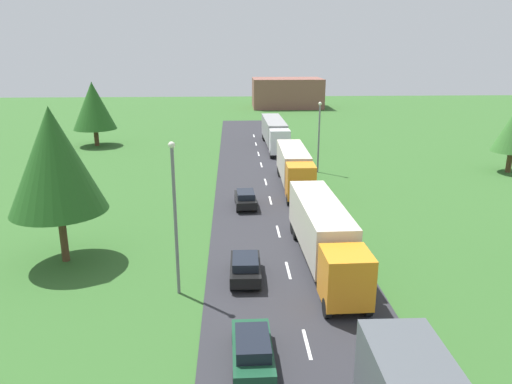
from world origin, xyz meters
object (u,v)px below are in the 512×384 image
(truck_second, at_px, (324,233))
(lamppost_second, at_px, (175,212))
(car_third, at_px, (252,349))
(tree_maple, at_px, (54,160))
(truck_fourth, at_px, (275,132))
(car_fifth, at_px, (246,199))
(car_fourth, at_px, (245,267))
(lamppost_third, at_px, (319,133))
(tree_oak, at_px, (93,106))
(distant_building, at_px, (287,93))
(truck_third, at_px, (294,166))

(truck_second, bearing_deg, lamppost_second, -159.73)
(car_third, xyz_separation_m, tree_maple, (-11.59, 11.37, 5.85))
(truck_fourth, xyz_separation_m, car_fifth, (-4.68, -25.51, -1.37))
(truck_fourth, xyz_separation_m, tree_maple, (-16.59, -35.70, 4.47))
(car_fourth, distance_m, lamppost_third, 27.05)
(car_fourth, relative_size, lamppost_third, 0.52)
(truck_fourth, xyz_separation_m, lamppost_third, (3.59, -13.62, 2.11))
(car_third, distance_m, tree_maple, 17.26)
(car_fourth, bearing_deg, tree_oak, 115.05)
(truck_fourth, height_order, distant_building, distant_building)
(tree_maple, bearing_deg, lamppost_third, 47.59)
(truck_third, distance_m, truck_fourth, 19.54)
(truck_third, height_order, distant_building, distant_building)
(lamppost_second, xyz_separation_m, distant_building, (15.53, 85.64, -1.58))
(truck_second, distance_m, car_fifth, 12.60)
(car_fifth, distance_m, tree_oak, 34.86)
(lamppost_third, bearing_deg, truck_third, -119.61)
(distant_building, bearing_deg, tree_maple, -106.04)
(truck_third, bearing_deg, car_third, -100.73)
(car_fifth, bearing_deg, truck_fourth, 79.61)
(truck_second, xyz_separation_m, car_fifth, (-4.53, 11.68, -1.37))
(truck_fourth, xyz_separation_m, distant_building, (6.68, 45.23, 1.03))
(lamppost_second, xyz_separation_m, tree_maple, (-7.73, 4.71, 1.86))
(car_third, xyz_separation_m, car_fourth, (-0.08, 8.06, 0.02))
(lamppost_second, bearing_deg, car_fifth, 74.35)
(truck_third, height_order, car_fourth, truck_third)
(tree_oak, bearing_deg, truck_fourth, -6.33)
(car_third, height_order, distant_building, distant_building)
(tree_oak, height_order, distant_building, tree_oak)
(car_fifth, bearing_deg, lamppost_third, 55.20)
(car_fifth, relative_size, distant_building, 0.26)
(lamppost_third, height_order, distant_building, lamppost_third)
(car_fifth, bearing_deg, car_fourth, -91.67)
(truck_third, xyz_separation_m, car_fourth, (-5.30, -19.46, -1.31))
(car_fourth, relative_size, tree_oak, 0.46)
(truck_third, xyz_separation_m, car_fifth, (-4.90, -5.97, -1.32))
(car_third, xyz_separation_m, tree_oak, (-19.58, 49.79, 4.69))
(car_third, xyz_separation_m, distant_building, (11.67, 92.30, 2.41))
(car_fourth, relative_size, lamppost_second, 0.46)
(car_fourth, distance_m, distant_building, 85.08)
(car_third, xyz_separation_m, lamppost_second, (-3.86, 6.66, 3.99))
(truck_third, height_order, tree_oak, tree_oak)
(truck_fourth, relative_size, car_fifth, 3.62)
(truck_second, relative_size, lamppost_second, 1.53)
(lamppost_third, distance_m, tree_oak, 32.58)
(car_fourth, height_order, tree_oak, tree_oak)
(lamppost_third, bearing_deg, truck_second, -99.01)
(car_third, bearing_deg, distant_building, 82.79)
(car_fourth, bearing_deg, lamppost_third, 71.16)
(tree_oak, relative_size, tree_maple, 0.88)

